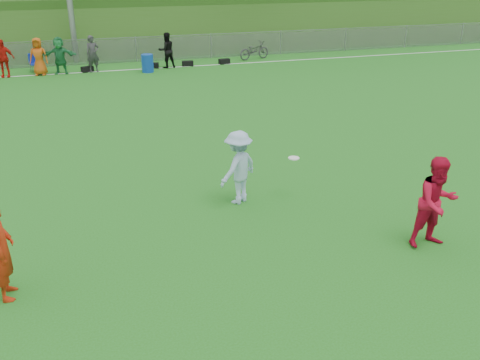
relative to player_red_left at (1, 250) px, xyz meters
name	(u,v)px	position (x,y,z in m)	size (l,w,h in m)	color
ground	(266,247)	(4.57, 0.23, -0.86)	(120.00, 120.00, 0.00)	#226515
sideline_far	(142,69)	(4.57, 18.23, -0.85)	(60.00, 0.10, 0.01)	white
fence	(136,49)	(4.57, 20.23, -0.21)	(58.00, 0.06, 1.30)	gray
berm	(116,12)	(4.57, 31.23, 0.64)	(120.00, 18.00, 3.00)	#2D5B19
spectator_row	(74,55)	(1.50, 18.23, -0.01)	(8.42, 0.78, 1.69)	red
gear_bags	(164,65)	(5.70, 18.33, -0.73)	(7.38, 0.50, 0.26)	black
player_red_left	(1,250)	(0.00, 0.00, 0.00)	(0.63, 0.41, 1.71)	#B4250C
player_red_center	(437,203)	(7.65, -0.60, 0.04)	(0.87, 0.68, 1.79)	red
player_blue	(238,167)	(4.66, 2.35, -0.02)	(1.08, 0.62, 1.67)	#9EBDDB
frisbee	(294,158)	(5.93, 2.23, 0.10)	(0.26, 0.26, 0.02)	silver
recycling_bin	(148,63)	(4.76, 17.43, -0.44)	(0.56, 0.56, 0.84)	#0F3DA2
camp_chair	(36,67)	(-0.33, 19.05, -0.61)	(0.59, 0.60, 0.85)	#0F27A8
bicycle	(254,50)	(10.66, 19.14, -0.39)	(0.62, 1.79, 0.94)	#313134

